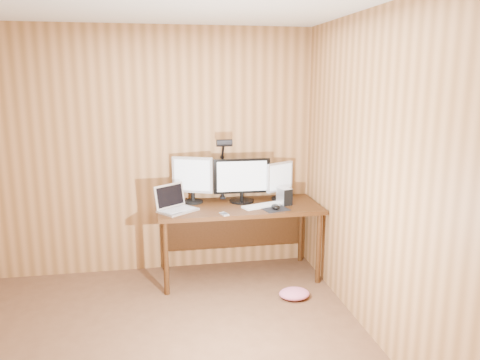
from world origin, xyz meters
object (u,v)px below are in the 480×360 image
object	(u,v)px
keyboard	(263,205)
mouse	(276,207)
hard_drive	(284,196)
phone	(224,214)
laptop	(174,204)
desk	(238,215)
speaker	(283,192)
monitor_left	(193,178)
monitor_center	(242,180)
monitor_right	(280,180)
desk_lamp	(223,160)

from	to	relation	value
keyboard	mouse	size ratio (longest dim) A/B	3.76
hard_drive	phone	size ratio (longest dim) A/B	1.42
laptop	desk	bearing A→B (deg)	-25.06
desk	mouse	world-z (taller)	mouse
hard_drive	speaker	xyz separation A→B (m)	(0.06, 0.29, -0.03)
monitor_left	hard_drive	world-z (taller)	monitor_left
speaker	monitor_center	bearing A→B (deg)	-165.29
monitor_right	phone	bearing A→B (deg)	-174.77
desk	monitor_left	xyz separation A→B (m)	(-0.44, 0.12, 0.38)
monitor_right	keyboard	distance (m)	0.38
laptop	hard_drive	size ratio (longest dim) A/B	2.49
mouse	hard_drive	xyz separation A→B (m)	(0.13, 0.17, 0.06)
speaker	desk_lamp	xyz separation A→B (m)	(-0.64, -0.03, 0.37)
desk	speaker	xyz separation A→B (m)	(0.52, 0.18, 0.18)
monitor_left	phone	xyz separation A→B (m)	(0.25, -0.49, -0.25)
monitor_center	mouse	bearing A→B (deg)	-49.76
monitor_right	speaker	distance (m)	0.19
desk	laptop	bearing A→B (deg)	-167.87
monitor_left	monitor_right	distance (m)	0.90
desk	monitor_right	world-z (taller)	monitor_right
monitor_right	phone	xyz separation A→B (m)	(-0.65, -0.46, -0.20)
hard_drive	desk	bearing A→B (deg)	150.31
speaker	monitor_right	bearing A→B (deg)	-123.32
laptop	speaker	bearing A→B (deg)	-21.67
laptop	mouse	world-z (taller)	laptop
hard_drive	monitor_center	bearing A→B (deg)	140.94
desk	hard_drive	size ratio (longest dim) A/B	9.20
desk	phone	bearing A→B (deg)	-117.72
laptop	mouse	size ratio (longest dim) A/B	3.59
monitor_right	desk_lamp	distance (m)	0.62
keyboard	hard_drive	bearing A→B (deg)	-8.95
desk	mouse	distance (m)	0.45
desk	monitor_center	xyz separation A→B (m)	(0.05, 0.06, 0.36)
monitor_left	mouse	distance (m)	0.89
keyboard	monitor_left	bearing A→B (deg)	138.88
speaker	laptop	bearing A→B (deg)	-164.48
monitor_center	mouse	distance (m)	0.48
laptop	hard_drive	xyz separation A→B (m)	(1.09, 0.03, 0.02)
keyboard	monitor_center	bearing A→B (deg)	110.85
monitor_center	hard_drive	xyz separation A→B (m)	(0.40, -0.17, -0.15)
hard_drive	desk_lamp	distance (m)	0.72
phone	hard_drive	bearing A→B (deg)	4.61
monitor_right	speaker	bearing A→B (deg)	26.77
desk_lamp	phone	bearing A→B (deg)	-100.01
desk	phone	world-z (taller)	phone
desk	monitor_center	world-z (taller)	monitor_center
laptop	desk_lamp	xyz separation A→B (m)	(0.52, 0.29, 0.36)
monitor_right	speaker	world-z (taller)	monitor_right
desk	monitor_right	size ratio (longest dim) A/B	4.09
keyboard	laptop	bearing A→B (deg)	159.73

